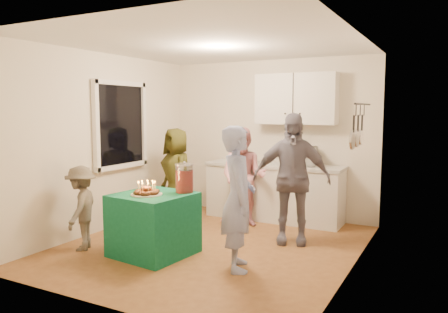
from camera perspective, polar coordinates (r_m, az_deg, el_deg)
The scene contains 19 objects.
floor at distance 5.85m, azimuth -1.64°, elevation -11.60°, with size 4.00×4.00×0.00m, color brown.
ceiling at distance 5.63m, azimuth -1.72°, elevation 14.48°, with size 4.00×4.00×0.00m, color white.
back_wall at distance 7.39m, azimuth 6.01°, elevation 2.37°, with size 3.60×3.60×0.00m, color silver.
left_wall at distance 6.67m, azimuth -15.26°, elevation 1.78°, with size 4.00×4.00×0.00m, color silver.
right_wall at distance 4.96m, azimuth 16.70°, elevation 0.29°, with size 4.00×4.00×0.00m, color silver.
window_night at distance 6.86m, azimuth -13.42°, elevation 4.03°, with size 0.04×1.00×1.20m, color black.
counter at distance 7.16m, azimuth 6.52°, elevation -4.79°, with size 2.20×0.58×0.86m, color white.
countertop at distance 7.08m, azimuth 6.56°, elevation -1.18°, with size 2.24×0.62×0.05m, color beige.
upper_cabinet at distance 7.07m, azimuth 9.40°, elevation 7.42°, with size 1.30×0.30×0.80m, color white.
pot_rack at distance 5.64m, azimuth 17.40°, elevation 4.00°, with size 0.12×1.00×0.60m, color black.
microwave at distance 6.92m, azimuth 9.82°, elevation 0.04°, with size 0.53×0.36×0.30m, color white.
party_table at distance 5.50m, azimuth -9.19°, elevation -8.72°, with size 0.85×0.85×0.76m, color #0E5E3D.
donut_cake at distance 5.34m, azimuth -10.09°, elevation -4.02°, with size 0.38×0.38×0.18m, color #381C0C, non-canonical shape.
punch_jar at distance 5.43m, azimuth -5.19°, elevation -2.92°, with size 0.22×0.22×0.34m, color red.
man_birthday at distance 4.86m, azimuth 1.85°, elevation -5.48°, with size 0.59×0.39×1.61m, color #99A8DF.
woman_back_left at distance 7.02m, azimuth -6.23°, elevation -2.39°, with size 0.73×0.48×1.49m, color #5E5F1B.
woman_back_center at distance 6.71m, azimuth 2.54°, elevation -2.66°, with size 0.74×0.57×1.51m, color #D26E88.
woman_back_right at distance 5.87m, azimuth 8.79°, elevation -2.86°, with size 1.02×0.43×1.74m, color black.
child_near_left at distance 5.87m, azimuth -18.15°, elevation -6.40°, with size 0.70×0.40×1.08m, color #4F483F.
Camera 1 is at (2.76, -4.84, 1.79)m, focal length 35.00 mm.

